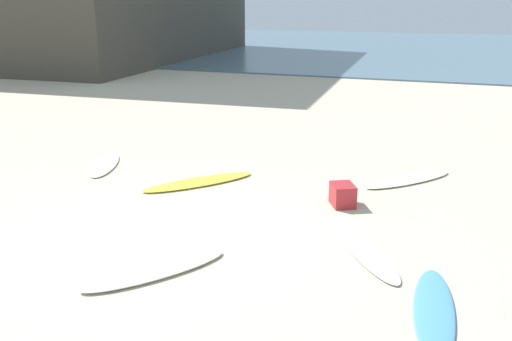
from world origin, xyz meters
TOP-DOWN VIEW (x-y plane):
  - ground_plane at (0.00, 0.00)m, footprint 120.00×120.00m
  - ocean_water at (0.00, 39.93)m, footprint 120.00×40.00m
  - surfboard_0 at (-0.61, 2.69)m, footprint 2.10×2.33m
  - surfboard_1 at (0.55, -1.13)m, footprint 1.79×2.14m
  - surfboard_2 at (3.65, 4.43)m, footprint 1.95×2.13m
  - surfboard_3 at (4.42, -0.84)m, footprint 0.66×2.27m
  - surfboard_4 at (3.26, 0.68)m, footprint 1.77×2.36m
  - surfboard_5 at (-3.32, 3.10)m, footprint 1.35×2.11m
  - beach_cooler at (2.57, 2.48)m, footprint 0.61×0.66m

SIDE VIEW (x-z plane):
  - ground_plane at x=0.00m, z-range 0.00..0.00m
  - surfboard_3 at x=4.42m, z-range 0.00..0.06m
  - surfboard_4 at x=3.26m, z-range 0.00..0.06m
  - surfboard_5 at x=-3.32m, z-range 0.00..0.06m
  - surfboard_2 at x=3.65m, z-range 0.00..0.07m
  - surfboard_0 at x=-0.61m, z-range 0.00..0.08m
  - ocean_water at x=0.00m, z-range 0.00..0.08m
  - surfboard_1 at x=0.55m, z-range 0.00..0.09m
  - beach_cooler at x=2.57m, z-range 0.00..0.43m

